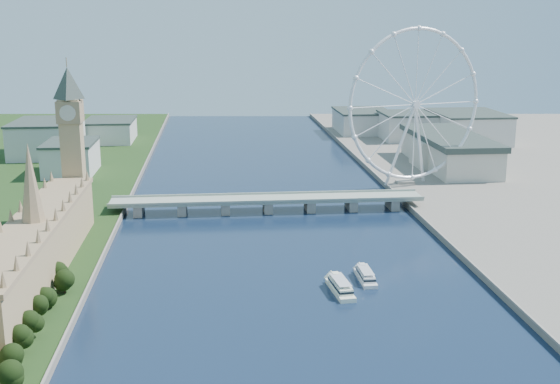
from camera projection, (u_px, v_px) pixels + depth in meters
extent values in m
cube|color=tan|center=(36.00, 252.00, 355.87)|extent=(24.00, 200.00, 28.00)
cone|color=#937A59|center=(30.00, 183.00, 347.38)|extent=(12.00, 12.00, 40.00)
cube|color=tan|center=(73.00, 161.00, 454.21)|extent=(13.00, 13.00, 80.00)
cube|color=#937A59|center=(70.00, 112.00, 446.67)|extent=(15.00, 15.00, 14.00)
pyramid|color=#2D3833|center=(67.00, 67.00, 440.06)|extent=(20.02, 20.02, 20.00)
cube|color=gray|center=(268.00, 199.00, 495.42)|extent=(220.00, 22.00, 2.00)
cube|color=gray|center=(139.00, 209.00, 488.25)|extent=(6.00, 20.00, 7.50)
cube|color=gray|center=(182.00, 208.00, 491.02)|extent=(6.00, 20.00, 7.50)
cube|color=gray|center=(225.00, 207.00, 493.78)|extent=(6.00, 20.00, 7.50)
cube|color=gray|center=(268.00, 206.00, 496.54)|extent=(6.00, 20.00, 7.50)
cube|color=gray|center=(310.00, 205.00, 499.31)|extent=(6.00, 20.00, 7.50)
cube|color=gray|center=(351.00, 204.00, 502.07)|extent=(6.00, 20.00, 7.50)
cube|color=gray|center=(392.00, 203.00, 504.83)|extent=(6.00, 20.00, 7.50)
torus|color=silver|center=(415.00, 105.00, 545.65)|extent=(113.60, 39.12, 118.60)
cylinder|color=silver|center=(415.00, 105.00, 545.65)|extent=(7.25, 6.61, 6.00)
cube|color=gray|center=(405.00, 182.00, 570.14)|extent=(14.00, 10.00, 2.00)
cube|color=beige|center=(71.00, 158.00, 604.68)|extent=(40.00, 60.00, 26.00)
cube|color=beige|center=(47.00, 139.00, 687.36)|extent=(60.00, 80.00, 32.00)
cube|color=beige|center=(111.00, 131.00, 770.53)|extent=(50.00, 70.00, 22.00)
cube|color=beige|center=(409.00, 127.00, 780.87)|extent=(60.00, 60.00, 28.00)
cube|color=beige|center=(468.00, 128.00, 766.81)|extent=(70.00, 90.00, 30.00)
cube|color=beige|center=(362.00, 122.00, 835.70)|extent=(60.00, 80.00, 24.00)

